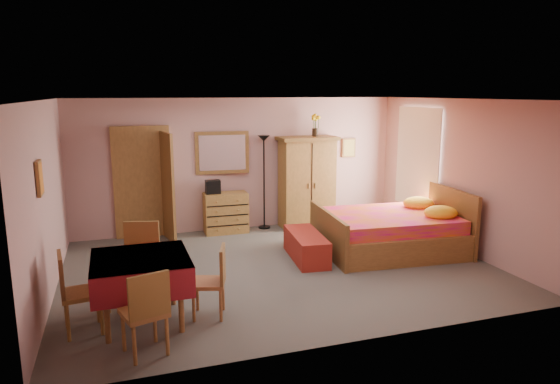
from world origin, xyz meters
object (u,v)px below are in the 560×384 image
object	(u,v)px
floor_lamp	(264,182)
chair_south	(144,311)
chair_west	(82,292)
bench	(306,246)
bed	(389,220)
wardrobe	(307,182)
dining_table	(142,290)
chair_north	(140,263)
sunflower_vase	(315,125)
wall_mirror	(222,153)
chest_of_drawers	(226,213)
chair_east	(208,282)
stereo	(213,187)

from	to	relation	value
floor_lamp	chair_south	size ratio (longest dim) A/B	1.99
chair_south	chair_west	bearing A→B (deg)	115.01
bench	bed	bearing A→B (deg)	-1.31
wardrobe	dining_table	world-z (taller)	wardrobe
chair_west	chair_south	bearing A→B (deg)	33.90
floor_lamp	chair_south	xyz separation A→B (m)	(-2.60, -4.36, -0.47)
wardrobe	chair_north	bearing A→B (deg)	-141.67
sunflower_vase	bed	distance (m)	2.55
chair_west	bench	bearing A→B (deg)	107.75
wall_mirror	chair_north	bearing A→B (deg)	-115.82
chest_of_drawers	chair_south	size ratio (longest dim) A/B	0.89
chair_north	chair_west	xyz separation A→B (m)	(-0.67, -0.72, -0.03)
dining_table	chair_west	xyz separation A→B (m)	(-0.66, -0.04, 0.07)
chair_west	chair_east	xyz separation A→B (m)	(1.44, -0.04, -0.04)
wall_mirror	stereo	distance (m)	0.70
chair_south	chair_west	size ratio (longest dim) A/B	0.98
wardrobe	chair_north	world-z (taller)	wardrobe
chair_north	chair_west	size ratio (longest dim) A/B	1.07
sunflower_vase	chest_of_drawers	bearing A→B (deg)	178.56
wardrobe	chair_east	world-z (taller)	wardrobe
chair_east	chest_of_drawers	bearing A→B (deg)	1.29
stereo	dining_table	bearing A→B (deg)	-113.41
stereo	chair_north	size ratio (longest dim) A/B	0.27
bench	dining_table	world-z (taller)	dining_table
floor_lamp	dining_table	size ratio (longest dim) A/B	1.69
chair_east	sunflower_vase	bearing A→B (deg)	-21.87
chest_of_drawers	wall_mirror	size ratio (longest dim) A/B	0.80
dining_table	chest_of_drawers	bearing A→B (deg)	63.28
sunflower_vase	chair_west	bearing A→B (deg)	-140.59
floor_lamp	wardrobe	bearing A→B (deg)	-9.78
stereo	bed	distance (m)	3.37
bed	chair_north	distance (m)	4.27
chest_of_drawers	wall_mirror	bearing A→B (deg)	91.20
chest_of_drawers	chair_south	xyz separation A→B (m)	(-1.79, -4.28, 0.08)
stereo	wall_mirror	bearing A→B (deg)	37.91
chair_west	wall_mirror	bearing A→B (deg)	139.54
chest_of_drawers	chair_west	xyz separation A→B (m)	(-2.43, -3.55, 0.08)
wall_mirror	chair_south	xyz separation A→B (m)	(-1.79, -4.49, -1.08)
bench	dining_table	xyz separation A→B (m)	(-2.69, -1.55, 0.19)
wall_mirror	chair_west	xyz separation A→B (m)	(-2.43, -3.76, -1.07)
sunflower_vase	chair_north	xyz separation A→B (m)	(-3.60, -2.79, -1.55)
wall_mirror	sunflower_vase	world-z (taller)	sunflower_vase
chair_north	chair_east	size ratio (longest dim) A/B	1.16
chair_south	chair_west	xyz separation A→B (m)	(-0.64, 0.72, 0.01)
bench	chest_of_drawers	bearing A→B (deg)	115.06
chair_south	chair_north	distance (m)	1.44
wall_mirror	dining_table	size ratio (longest dim) A/B	0.94
chair_west	chair_east	distance (m)	1.44
dining_table	chair_south	world-z (taller)	chair_south
bench	chair_north	size ratio (longest dim) A/B	1.26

